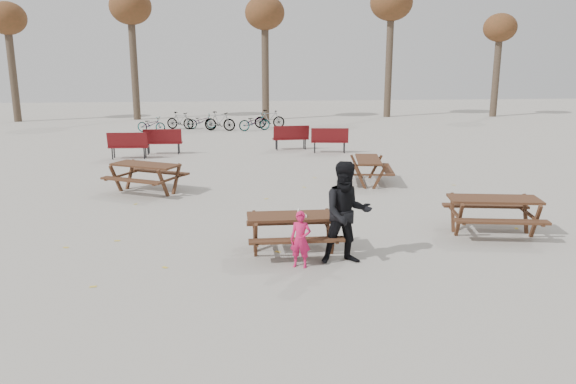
{
  "coord_description": "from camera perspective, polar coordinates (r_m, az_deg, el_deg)",
  "views": [
    {
      "loc": [
        -1.17,
        -10.51,
        3.78
      ],
      "look_at": [
        0.0,
        1.0,
        1.0
      ],
      "focal_mm": 35.0,
      "sensor_mm": 36.0,
      "label": 1
    }
  ],
  "objects": [
    {
      "name": "picnic_table_east",
      "position": [
        13.02,
        20.1,
        -2.33
      ],
      "size": [
        2.14,
        1.84,
        0.82
      ],
      "primitive_type": null,
      "rotation": [
        0.0,
        0.0,
        -0.17
      ],
      "color": "#391E14",
      "rests_on": "ground"
    },
    {
      "name": "ground",
      "position": [
        11.23,
        0.52,
        -6.16
      ],
      "size": [
        80.0,
        80.0,
        0.0
      ],
      "primitive_type": "plane",
      "color": "gray",
      "rests_on": "ground"
    },
    {
      "name": "picnic_table_north",
      "position": [
        16.54,
        -14.22,
        1.37
      ],
      "size": [
        2.45,
        2.3,
        0.84
      ],
      "primitive_type": null,
      "rotation": [
        0.0,
        0.0,
        -0.5
      ],
      "color": "#391E14",
      "rests_on": "ground"
    },
    {
      "name": "main_picnic_table",
      "position": [
        11.04,
        0.53,
        -3.29
      ],
      "size": [
        1.8,
        1.45,
        0.78
      ],
      "color": "#391E14",
      "rests_on": "ground"
    },
    {
      "name": "food_tray",
      "position": [
        10.86,
        1.44,
        -2.46
      ],
      "size": [
        0.18,
        0.11,
        0.03
      ],
      "primitive_type": "cube",
      "color": "white",
      "rests_on": "main_picnic_table"
    },
    {
      "name": "adult",
      "position": [
        10.46,
        5.99,
        -2.15
      ],
      "size": [
        0.98,
        0.78,
        1.94
      ],
      "primitive_type": "imported",
      "rotation": [
        0.0,
        0.0,
        0.05
      ],
      "color": "black",
      "rests_on": "ground"
    },
    {
      "name": "bread_roll",
      "position": [
        10.85,
        1.44,
        -2.24
      ],
      "size": [
        0.14,
        0.06,
        0.05
      ],
      "primitive_type": "ellipsoid",
      "color": "tan",
      "rests_on": "food_tray"
    },
    {
      "name": "bicycle_row",
      "position": [
        30.41,
        -7.15,
        7.14
      ],
      "size": [
        7.86,
        2.05,
        1.01
      ],
      "color": "black",
      "rests_on": "ground"
    },
    {
      "name": "tree_row",
      "position": [
        35.8,
        -2.61,
        17.36
      ],
      "size": [
        32.17,
        3.52,
        8.26
      ],
      "color": "#382B21",
      "rests_on": "ground"
    },
    {
      "name": "child",
      "position": [
        10.32,
        1.28,
        -4.84
      ],
      "size": [
        0.45,
        0.36,
        1.06
      ],
      "primitive_type": "imported",
      "rotation": [
        0.0,
        0.0,
        -0.33
      ],
      "color": "#CA1951",
      "rests_on": "ground"
    },
    {
      "name": "fallen_leaves",
      "position": [
        13.65,
        1.45,
        -2.56
      ],
      "size": [
        11.0,
        11.0,
        0.01
      ],
      "primitive_type": null,
      "color": "gold",
      "rests_on": "ground"
    },
    {
      "name": "picnic_table_far",
      "position": [
        17.41,
        8.11,
        2.13
      ],
      "size": [
        1.72,
        2.0,
        0.77
      ],
      "primitive_type": null,
      "rotation": [
        0.0,
        0.0,
        1.41
      ],
      "color": "#391E14",
      "rests_on": "ground"
    },
    {
      "name": "park_bench_row",
      "position": [
        22.75,
        -5.89,
        5.19
      ],
      "size": [
        9.47,
        2.11,
        1.03
      ],
      "color": "maroon",
      "rests_on": "ground"
    },
    {
      "name": "soda_bottle",
      "position": [
        10.84,
        1.11,
        -2.18
      ],
      "size": [
        0.07,
        0.07,
        0.17
      ],
      "color": "silver",
      "rests_on": "main_picnic_table"
    }
  ]
}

